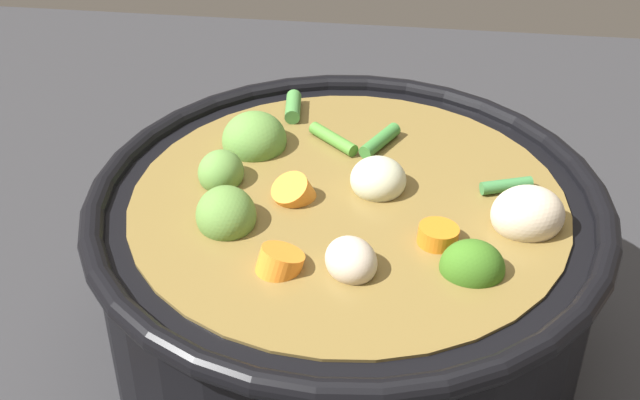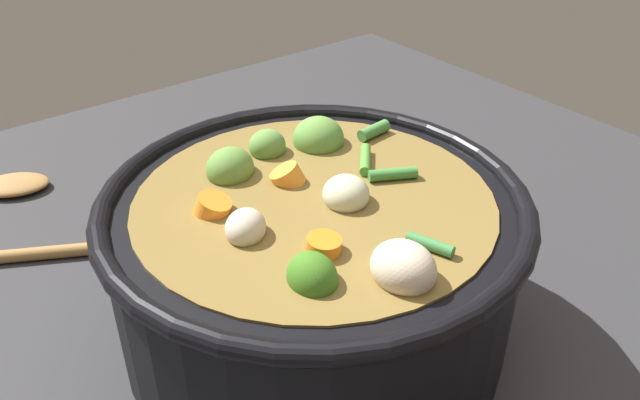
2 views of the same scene
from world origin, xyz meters
name	(u,v)px [view 2 (image 2 of 2)]	position (x,y,z in m)	size (l,w,h in m)	color
ground_plane	(315,328)	(0.00, 0.00, 0.00)	(1.10, 1.10, 0.00)	#2D2D30
cooking_pot	(314,261)	(0.00, 0.00, 0.07)	(0.32, 0.32, 0.15)	black
wooden_spoon	(2,213)	(-0.16, 0.33, 0.01)	(0.22, 0.22, 0.01)	olive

